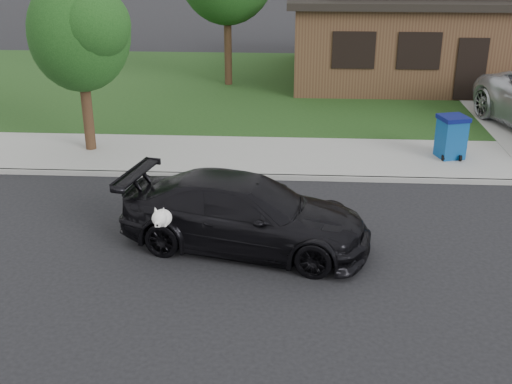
{
  "coord_description": "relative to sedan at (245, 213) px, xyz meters",
  "views": [
    {
      "loc": [
        -2.02,
        -11.12,
        5.78
      ],
      "look_at": [
        -2.68,
        0.05,
        1.1
      ],
      "focal_mm": 45.0,
      "sensor_mm": 36.0,
      "label": 1
    }
  ],
  "objects": [
    {
      "name": "ground",
      "position": [
        2.89,
        0.06,
        -0.7
      ],
      "size": [
        120.0,
        120.0,
        0.0
      ],
      "primitive_type": "plane",
      "color": "black",
      "rests_on": "ground"
    },
    {
      "name": "tree_2",
      "position": [
        -4.5,
        5.17,
        2.57
      ],
      "size": [
        2.73,
        2.6,
        4.59
      ],
      "color": "#332114",
      "rests_on": "ground"
    },
    {
      "name": "sedan",
      "position": [
        0.0,
        0.0,
        0.0
      ],
      "size": [
        5.1,
        2.94,
        1.39
      ],
      "rotation": [
        0.0,
        0.0,
        1.35
      ],
      "color": "black",
      "rests_on": "ground"
    },
    {
      "name": "sidewalk",
      "position": [
        2.89,
        5.06,
        -0.64
      ],
      "size": [
        60.0,
        3.0,
        0.12
      ],
      "primitive_type": "cube",
      "color": "gray",
      "rests_on": "ground"
    },
    {
      "name": "lawn",
      "position": [
        2.89,
        13.06,
        -0.63
      ],
      "size": [
        60.0,
        13.0,
        0.13
      ],
      "primitive_type": "cube",
      "color": "#193814",
      "rests_on": "ground"
    },
    {
      "name": "house",
      "position": [
        6.89,
        15.05,
        1.44
      ],
      "size": [
        12.6,
        8.6,
        4.65
      ],
      "color": "#422B1C",
      "rests_on": "ground"
    },
    {
      "name": "recycling_bin",
      "position": [
        5.0,
        5.14,
        -0.01
      ],
      "size": [
        0.83,
        0.83,
        1.11
      ],
      "rotation": [
        0.0,
        0.0,
        0.28
      ],
      "color": "navy",
      "rests_on": "sidewalk"
    },
    {
      "name": "curb",
      "position": [
        2.89,
        3.56,
        -0.64
      ],
      "size": [
        60.0,
        0.12,
        0.12
      ],
      "primitive_type": "cube",
      "color": "gray",
      "rests_on": "ground"
    }
  ]
}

